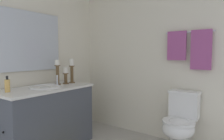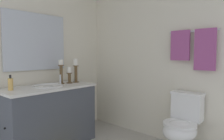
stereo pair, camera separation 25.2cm
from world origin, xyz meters
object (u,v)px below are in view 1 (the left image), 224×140
vanity_cabinet (46,118)px  candle_holder_mid (58,72)px  soap_bottle (7,85)px  towel_bar (189,32)px  towel_near_vanity (177,46)px  mirror (31,41)px  candle_holder_tall (72,70)px  towel_center (201,50)px  toilet (180,123)px  candle_holder_short (66,75)px  sink_basin (45,90)px

vanity_cabinet → candle_holder_mid: bearing=102.1°
candle_holder_mid → soap_bottle: (0.00, -0.69, -0.11)m
towel_bar → towel_near_vanity: size_ratio=1.59×
mirror → soap_bottle: size_ratio=4.95×
candle_holder_tall → towel_bar: bearing=24.5°
candle_holder_tall → candle_holder_mid: candle_holder_tall is taller
towel_center → soap_bottle: bearing=-136.1°
soap_bottle → towel_bar: bearing=47.0°
mirror → candle_holder_tall: mirror is taller
candle_holder_tall → toilet: size_ratio=0.47×
candle_holder_short → towel_near_vanity: towel_near_vanity is taller
vanity_cabinet → candle_holder_mid: candle_holder_mid is taller
toilet → candle_holder_short: bearing=-158.7°
towel_near_vanity → candle_holder_short: bearing=-149.7°
candle_holder_mid → candle_holder_tall: bearing=83.5°
vanity_cabinet → toilet: 1.70m
sink_basin → toilet: bearing=33.0°
sink_basin → candle_holder_mid: size_ratio=1.18×
candle_holder_tall → towel_center: bearing=21.9°
candle_holder_mid → towel_bar: size_ratio=0.56×
candle_holder_tall → vanity_cabinet: bearing=-87.1°
sink_basin → soap_bottle: 0.47m
candle_holder_mid → towel_near_vanity: towel_near_vanity is taller
candle_holder_short → towel_bar: towel_bar is taller
sink_basin → towel_bar: towel_bar is taller
toilet → candle_holder_tall: bearing=-162.9°
towel_center → candle_holder_short: bearing=-154.6°
candle_holder_mid → towel_bar: towel_bar is taller
mirror → candle_holder_tall: (0.26, 0.48, -0.40)m
candle_holder_tall → mirror: bearing=-118.1°
mirror → towel_center: 2.20m
candle_holder_mid → toilet: (1.48, 0.69, -0.62)m
candle_holder_tall → soap_bottle: 0.94m
candle_holder_tall → candle_holder_short: bearing=-90.3°
soap_bottle → vanity_cabinet: bearing=83.7°
toilet → towel_near_vanity: 1.00m
vanity_cabinet → candle_holder_mid: size_ratio=3.51×
soap_bottle → towel_center: towel_center is taller
vanity_cabinet → candle_holder_tall: bearing=92.9°
candle_holder_tall → towel_bar: towel_bar is taller
vanity_cabinet → toilet: (1.43, 0.93, -0.04)m
soap_bottle → towel_center: size_ratio=0.36×
mirror → towel_center: bearing=31.0°
mirror → candle_holder_tall: bearing=61.9°
sink_basin → candle_holder_tall: (-0.02, 0.48, 0.23)m
mirror → towel_bar: size_ratio=1.45×
sink_basin → mirror: bearing=-179.8°
candle_holder_mid → towel_bar: 1.83m
candle_holder_mid → towel_center: bearing=28.4°
candle_holder_mid → toilet: 1.74m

